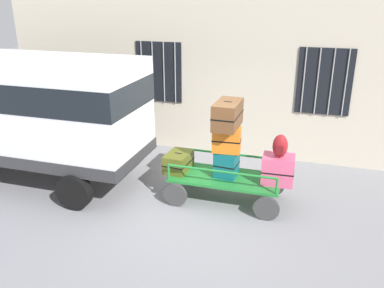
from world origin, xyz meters
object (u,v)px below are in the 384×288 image
Objects in this scene: suitcase_left_bottom at (178,162)px; suitcase_midleft_middle at (227,140)px; van at (27,106)px; luggage_cart at (226,182)px; backpack at (280,146)px; suitcase_midleft_top at (228,115)px; suitcase_midleft_bottom at (226,164)px; suitcase_center_bottom at (278,169)px.

suitcase_midleft_middle is at bearing -2.81° from suitcase_left_bottom.
van reaches higher than luggage_cart.
suitcase_left_bottom is at bearing 178.19° from backpack.
suitcase_left_bottom is 1.57× the size of backpack.
suitcase_midleft_top is at bearing 2.67° from van.
suitcase_left_bottom is at bearing 177.19° from suitcase_midleft_middle.
suitcase_midleft_middle reaches higher than backpack.
suitcase_midleft_bottom reaches higher than luggage_cart.
backpack reaches higher than luggage_cart.
backpack is (0.99, -0.03, -0.50)m from suitcase_midleft_top.
luggage_cart is at bearing 2.87° from van.
van is 11.35× the size of backpack.
luggage_cart is 4.01× the size of suitcase_midleft_middle.
van reaches higher than backpack.
suitcase_center_bottom is (0.98, 0.00, 0.01)m from suitcase_midleft_bottom.
backpack is at bearing -1.81° from suitcase_left_bottom.
suitcase_left_bottom is 0.82× the size of suitcase_midleft_top.
van is at bearing -175.95° from suitcase_left_bottom.
suitcase_midleft_bottom is at bearing 3.28° from van.
luggage_cart is 1.32m from backpack.
suitcase_midleft_top reaches higher than suitcase_left_bottom.
luggage_cart is at bearing 90.00° from suitcase_midleft_top.
suitcase_midleft_middle is 0.99m from backpack.
suitcase_midleft_bottom is 1.00m from suitcase_midleft_top.
van is 9.45× the size of suitcase_midleft_bottom.
suitcase_center_bottom is (1.96, 0.01, 0.09)m from suitcase_left_bottom.
van is 3.41m from suitcase_left_bottom.
suitcase_center_bottom is 0.50m from backpack.
van reaches higher than suitcase_center_bottom.
suitcase_midleft_middle is 0.66× the size of suitcase_midleft_top.
suitcase_midleft_bottom is (4.25, 0.24, -0.86)m from van.
backpack is (0.99, -0.07, 0.50)m from suitcase_midleft_bottom.
suitcase_midleft_top is at bearing -1.93° from suitcase_left_bottom.
suitcase_midleft_top is 1.36× the size of suitcase_center_bottom.
suitcase_center_bottom is at bearing 0.42° from suitcase_left_bottom.
van is 4.27m from suitcase_midleft_middle.
suitcase_midleft_middle reaches higher than suitcase_left_bottom.
van is 5.31m from suitcase_center_bottom.
suitcase_midleft_bottom is 0.96× the size of suitcase_midleft_middle.
suitcase_midleft_middle is at bearing 179.19° from backpack.
van is at bearing -176.72° from suitcase_midleft_bottom.
suitcase_left_bottom is 1.15m from suitcase_midleft_middle.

